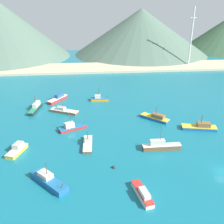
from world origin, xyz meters
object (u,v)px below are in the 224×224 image
Objects in this scene: fishing_boat_10 at (36,108)px; fishing_boat_11 at (161,146)px; fishing_boat_0 at (72,127)px; fishing_boat_14 at (88,143)px; fishing_boat_4 at (64,111)px; fishing_boat_1 at (58,98)px; fishing_boat_13 at (156,118)px; radio_tower at (191,37)px; fishing_boat_8 at (49,181)px; fishing_boat_5 at (200,127)px; fishing_boat_12 at (17,149)px; fishing_boat_7 at (99,99)px; buoy_0 at (114,167)px; fishing_boat_2 at (143,194)px.

fishing_boat_10 is 1.05× the size of fishing_boat_11.
fishing_boat_14 is (4.90, -10.58, -0.19)m from fishing_boat_0.
fishing_boat_4 reaches higher than fishing_boat_14.
fishing_boat_13 is (35.41, -22.34, -0.12)m from fishing_boat_1.
fishing_boat_11 reaches higher than fishing_boat_4.
radio_tower is (69.03, 80.61, 16.94)m from fishing_boat_0.
fishing_boat_4 is 99.94m from radio_tower.
fishing_boat_8 is 45.13m from fishing_boat_13.
fishing_boat_1 is at bearing -144.63° from radio_tower.
fishing_boat_10 is 0.32× the size of radio_tower.
fishing_boat_8 is at bearing -153.24° from fishing_boat_5.
fishing_boat_14 is (19.17, 1.77, -0.25)m from fishing_boat_12.
fishing_boat_0 is 0.96× the size of fishing_boat_1.
fishing_boat_0 is 1.01× the size of fishing_boat_13.
fishing_boat_7 reaches higher than fishing_boat_13.
fishing_boat_8 is at bearing -105.51° from fishing_boat_7.
fishing_boat_11 is 19.50m from fishing_boat_13.
fishing_boat_4 is at bearing 112.10° from buoy_0.
fishing_boat_10 is (-30.38, 50.40, 0.22)m from fishing_boat_2.
fishing_boat_10 is at bearing 158.79° from fishing_boat_5.
fishing_boat_8 is 17.58m from fishing_boat_12.
fishing_boat_13 is (18.38, -20.44, -0.03)m from fishing_boat_7.
fishing_boat_4 is at bearing 157.93° from fishing_boat_5.
fishing_boat_8 is at bearing -87.08° from fishing_boat_1.
fishing_boat_0 is at bearing 116.11° from fishing_boat_2.
fishing_boat_11 is at bearing -39.38° from fishing_boat_10.
fishing_boat_8 is 1.04× the size of fishing_boat_13.
fishing_boat_8 is 130.94m from radio_tower.
fishing_boat_14 is at bearing -72.57° from fishing_boat_1.
radio_tower is (58.82, 55.74, 16.90)m from fishing_boat_7.
fishing_boat_11 reaches higher than buoy_0.
fishing_boat_13 reaches higher than fishing_boat_2.
fishing_boat_2 is 51.01m from fishing_boat_4.
fishing_boat_12 is (-7.44, -39.12, -0.07)m from fishing_boat_1.
radio_tower is (28.04, 84.57, 16.94)m from fishing_boat_5.
fishing_boat_0 reaches higher than fishing_boat_13.
fishing_boat_2 is 36.72m from fishing_boat_12.
fishing_boat_14 reaches higher than fishing_boat_1.
fishing_boat_5 is at bearing -34.10° from fishing_boat_13.
fishing_boat_1 is at bearing 104.36° from fishing_boat_4.
fishing_boat_10 is at bearing 129.20° from fishing_boat_0.
fishing_boat_8 is at bearing -54.65° from fishing_boat_12.
fishing_boat_11 is at bearing 27.89° from buoy_0.
fishing_boat_11 is at bearing -11.67° from fishing_boat_14.
fishing_boat_0 is 0.84× the size of fishing_boat_5.
fishing_boat_11 is at bearing 64.05° from fishing_boat_2.
buoy_0 is (17.94, -48.85, -0.84)m from fishing_boat_1.
fishing_boat_0 is at bearing 114.84° from fishing_boat_14.
buoy_0 is (14.70, -36.19, -0.56)m from fishing_boat_4.
radio_tower is (73.13, 107.30, 16.87)m from fishing_boat_8.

